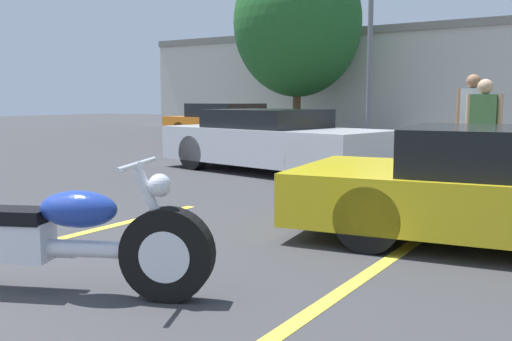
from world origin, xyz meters
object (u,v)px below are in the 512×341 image
(light_pole, at_px, (373,14))
(parked_car_left_row, at_px, (228,125))
(spectator_midground, at_px, (483,126))
(motorcycle, at_px, (43,239))
(parked_car_mid_row, at_px, (273,141))
(spectator_by_show_car, at_px, (472,117))
(tree_background, at_px, (297,23))

(light_pole, height_order, parked_car_left_row, light_pole)
(light_pole, height_order, spectator_midground, light_pole)
(spectator_midground, bearing_deg, parked_car_left_row, 147.93)
(motorcycle, distance_m, parked_car_left_row, 13.43)
(parked_car_mid_row, xyz_separation_m, spectator_by_show_car, (3.45, 0.87, 0.50))
(tree_background, distance_m, spectator_midground, 15.41)
(parked_car_mid_row, height_order, spectator_by_show_car, spectator_by_show_car)
(light_pole, relative_size, spectator_by_show_car, 4.35)
(light_pole, distance_m, motorcycle, 17.56)
(light_pole, height_order, parked_car_mid_row, light_pole)
(tree_background, relative_size, spectator_midground, 4.41)
(tree_background, xyz_separation_m, parked_car_left_row, (1.14, -6.39, -3.83))
(parked_car_left_row, height_order, spectator_by_show_car, spectator_by_show_car)
(spectator_by_show_car, bearing_deg, spectator_midground, -71.09)
(parked_car_mid_row, distance_m, spectator_by_show_car, 3.60)
(light_pole, relative_size, parked_car_mid_row, 1.65)
(motorcycle, height_order, spectator_midground, spectator_midground)
(light_pole, bearing_deg, spectator_by_show_car, -59.10)
(tree_background, bearing_deg, spectator_midground, -50.75)
(light_pole, height_order, spectator_by_show_car, light_pole)
(tree_background, bearing_deg, spectator_by_show_car, -48.71)
(parked_car_left_row, bearing_deg, motorcycle, -47.19)
(tree_background, bearing_deg, motorcycle, -66.50)
(light_pole, xyz_separation_m, parked_car_mid_row, (1.86, -9.75, -3.73))
(spectator_by_show_car, bearing_deg, light_pole, 120.90)
(motorcycle, distance_m, spectator_by_show_car, 7.85)
(light_pole, bearing_deg, motorcycle, -76.10)
(light_pole, distance_m, parked_car_left_row, 6.72)
(motorcycle, xyz_separation_m, spectator_midground, (1.66, 6.40, 0.60))
(light_pole, xyz_separation_m, spectator_by_show_car, (5.32, -8.89, -3.23))
(motorcycle, bearing_deg, spectator_by_show_car, 56.77)
(parked_car_mid_row, bearing_deg, parked_car_left_row, 143.56)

